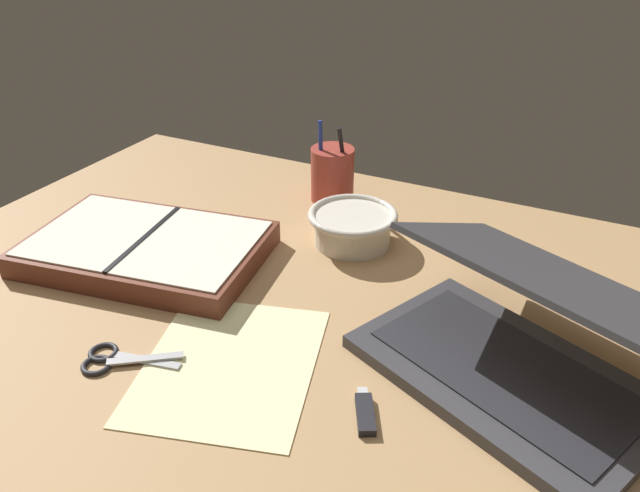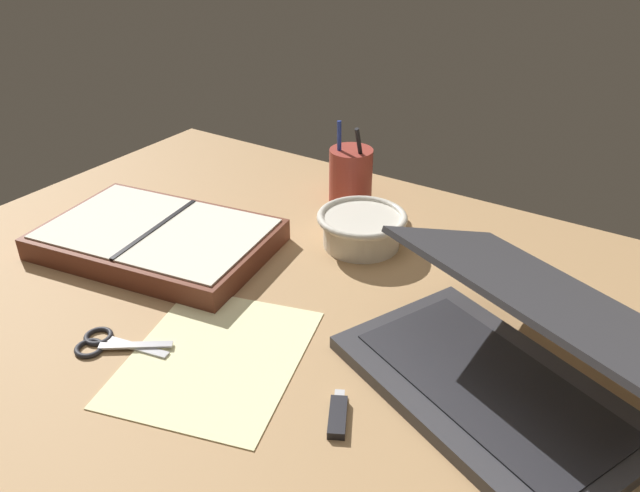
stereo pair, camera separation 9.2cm
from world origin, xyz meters
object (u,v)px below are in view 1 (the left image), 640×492
(laptop, at_px, (522,341))
(bowl, at_px, (353,226))
(pen_cup, at_px, (332,174))
(scissors, at_px, (111,359))
(planner, at_px, (147,248))

(laptop, relative_size, bowl, 2.90)
(bowl, relative_size, pen_cup, 0.95)
(laptop, xyz_separation_m, bowl, (-0.32, 0.21, -0.02))
(laptop, height_order, bowl, laptop)
(laptop, relative_size, pen_cup, 2.76)
(laptop, bearing_deg, scissors, -132.28)
(laptop, xyz_separation_m, pen_cup, (-0.42, 0.35, 0.00))
(bowl, bearing_deg, scissors, -109.85)
(bowl, bearing_deg, laptop, -33.35)
(bowl, distance_m, scissors, 0.45)
(laptop, relative_size, scissors, 3.45)
(scissors, bearing_deg, pen_cup, 61.54)
(bowl, xyz_separation_m, pen_cup, (-0.10, 0.14, 0.02))
(laptop, distance_m, scissors, 0.52)
(pen_cup, xyz_separation_m, planner, (-0.17, -0.34, -0.03))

